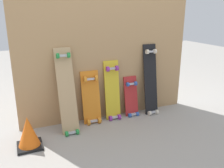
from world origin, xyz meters
name	(u,v)px	position (x,y,z in m)	size (l,w,h in m)	color
ground_plane	(110,117)	(0.00, 0.00, 0.00)	(12.00, 12.00, 0.00)	#9E9991
plywood_wall_panel	(107,39)	(0.00, 0.07, 0.94)	(2.08, 0.04, 1.88)	tan
skateboard_natural	(67,94)	(-0.53, -0.11, 0.41)	(0.18, 0.34, 0.96)	tan
skateboard_orange	(91,100)	(-0.24, -0.03, 0.27)	(0.21, 0.19, 0.66)	orange
skateboard_yellow	(112,93)	(0.03, -0.02, 0.32)	(0.18, 0.17, 0.76)	gold
skateboard_red	(131,99)	(0.28, -0.02, 0.21)	(0.17, 0.16, 0.55)	#B22626
skateboard_black	(151,82)	(0.53, -0.04, 0.40)	(0.17, 0.21, 0.93)	black
traffic_cone	(28,133)	(-0.96, -0.33, 0.15)	(0.23, 0.23, 0.31)	black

